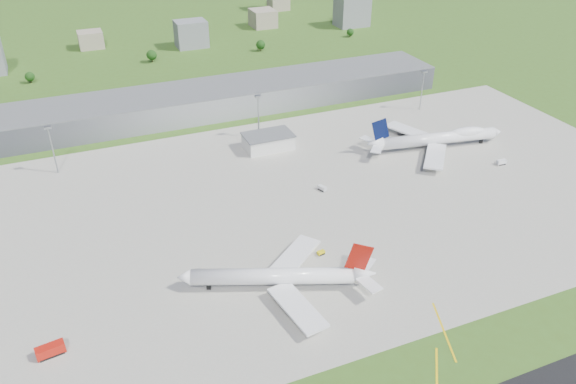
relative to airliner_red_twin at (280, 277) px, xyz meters
name	(u,v)px	position (x,y,z in m)	size (l,w,h in m)	color
ground	(225,118)	(28.32, 162.78, -5.40)	(1400.00, 1400.00, 0.00)	#395A1C
apron	(314,200)	(38.32, 52.78, -5.36)	(360.00, 190.00, 0.08)	gray
terminal	(217,99)	(28.32, 177.78, 2.10)	(300.00, 42.00, 15.00)	gray
ops_building	(268,142)	(38.32, 112.78, -1.40)	(26.00, 16.00, 8.00)	silver
mast_west	(51,142)	(-71.68, 127.78, 12.30)	(3.50, 2.00, 25.90)	gray
mast_center	(258,109)	(38.32, 127.78, 12.30)	(3.50, 2.00, 25.90)	gray
mast_east	(423,83)	(148.32, 127.78, 12.30)	(3.50, 2.00, 25.90)	gray
airliner_red_twin	(280,277)	(0.00, 0.00, 0.00)	(70.81, 53.59, 20.28)	white
airliner_blue_quad	(439,138)	(125.56, 76.87, 0.46)	(80.53, 62.51, 21.09)	white
fire_truck	(50,350)	(-80.88, -2.05, -3.43)	(9.43, 4.69, 3.96)	#AA160C
tug_yellow	(321,253)	(23.16, 12.97, -4.56)	(3.40, 2.34, 1.60)	yellow
van_white_near	(322,188)	(45.91, 59.28, -4.20)	(3.53, 5.01, 2.37)	silver
van_white_far	(501,162)	(144.77, 47.29, -4.09)	(5.22, 2.75, 2.61)	white
bldg_cw	(91,40)	(-31.68, 352.78, 1.60)	(20.00, 18.00, 14.00)	gray
bldg_c	(191,34)	(48.32, 322.78, 5.60)	(26.00, 20.00, 22.00)	slate
bldg_ce	(263,18)	(128.32, 362.78, 2.60)	(22.00, 24.00, 16.00)	gray
bldg_e	(352,11)	(208.32, 332.78, 8.60)	(30.00, 22.00, 28.00)	slate
tree_w	(30,77)	(-81.68, 277.78, -0.54)	(6.75, 6.75, 8.25)	#382314
tree_c	(152,55)	(8.32, 292.78, 0.43)	(8.10, 8.10, 9.90)	#382314
tree_e	(261,45)	(98.32, 287.78, 0.11)	(7.65, 7.65, 9.35)	#382314
tree_far_e	(350,32)	(188.32, 297.78, -0.87)	(6.30, 6.30, 7.70)	#382314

